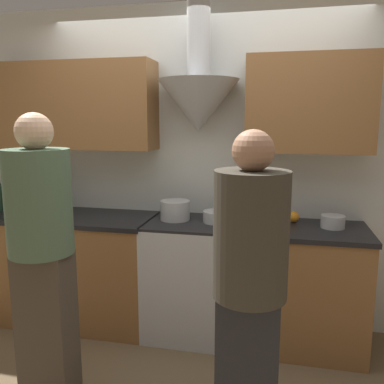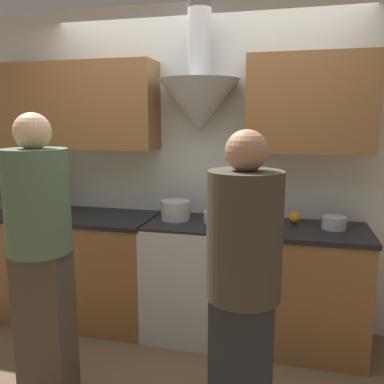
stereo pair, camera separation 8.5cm
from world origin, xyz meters
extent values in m
plane|color=brown|center=(0.00, 0.00, 0.00)|extent=(12.00, 12.00, 0.00)
cube|color=silver|center=(0.00, 0.66, 1.30)|extent=(8.40, 0.06, 2.60)
cone|color=#B7BABC|center=(0.00, 0.46, 1.79)|extent=(0.62, 0.62, 0.39)
cylinder|color=#B7BABC|center=(0.00, 0.46, 2.27)|extent=(0.17, 0.17, 0.56)
cube|color=brown|center=(-1.07, 0.48, 1.80)|extent=(1.41, 0.32, 0.70)
cube|color=brown|center=(0.82, 0.48, 1.80)|extent=(0.90, 0.32, 0.70)
cube|color=brown|center=(-1.07, 0.33, 0.44)|extent=(1.41, 0.60, 0.88)
cube|color=black|center=(-1.07, 0.33, 0.90)|extent=(1.43, 0.62, 0.03)
cube|color=brown|center=(0.82, 0.33, 0.44)|extent=(0.90, 0.60, 0.88)
cube|color=black|center=(0.82, 0.33, 0.90)|extent=(0.93, 0.62, 0.03)
cube|color=#B7BABC|center=(0.00, 0.33, 0.45)|extent=(0.73, 0.60, 0.89)
cube|color=black|center=(0.00, 0.03, 0.41)|extent=(0.51, 0.01, 0.40)
cube|color=black|center=(0.00, 0.33, 0.90)|extent=(0.73, 0.60, 0.02)
cube|color=#B7BABC|center=(0.00, 0.60, 0.84)|extent=(0.73, 0.06, 0.10)
cylinder|color=black|center=(-1.70, 0.32, 1.02)|extent=(0.07, 0.07, 0.21)
cylinder|color=black|center=(-1.62, 0.33, 1.02)|extent=(0.07, 0.07, 0.20)
sphere|color=black|center=(-1.62, 0.33, 1.12)|extent=(0.07, 0.07, 0.07)
cylinder|color=black|center=(-1.62, 0.33, 1.19)|extent=(0.03, 0.03, 0.11)
cylinder|color=#234C33|center=(-1.62, 0.33, 1.25)|extent=(0.03, 0.03, 0.02)
cylinder|color=black|center=(-1.52, 0.32, 1.02)|extent=(0.07, 0.07, 0.20)
sphere|color=black|center=(-1.52, 0.32, 1.12)|extent=(0.07, 0.07, 0.07)
cylinder|color=black|center=(-1.52, 0.32, 1.18)|extent=(0.03, 0.03, 0.09)
cylinder|color=maroon|center=(-1.52, 0.32, 1.24)|extent=(0.03, 0.03, 0.02)
cylinder|color=black|center=(-1.43, 0.32, 1.01)|extent=(0.08, 0.08, 0.20)
sphere|color=black|center=(-1.43, 0.32, 1.11)|extent=(0.07, 0.07, 0.07)
cylinder|color=black|center=(-1.43, 0.32, 1.17)|extent=(0.03, 0.03, 0.08)
cylinder|color=#234C33|center=(-1.43, 0.32, 1.22)|extent=(0.03, 0.03, 0.02)
cylinder|color=black|center=(-1.34, 0.32, 1.02)|extent=(0.08, 0.08, 0.20)
sphere|color=black|center=(-1.34, 0.32, 1.12)|extent=(0.07, 0.07, 0.07)
cylinder|color=black|center=(-1.34, 0.32, 1.19)|extent=(0.03, 0.03, 0.10)
cylinder|color=#234C33|center=(-1.34, 0.32, 1.25)|extent=(0.03, 0.03, 0.02)
cylinder|color=black|center=(-1.24, 0.32, 1.01)|extent=(0.07, 0.07, 0.20)
sphere|color=black|center=(-1.24, 0.32, 1.11)|extent=(0.07, 0.07, 0.07)
cylinder|color=black|center=(-1.24, 0.32, 1.18)|extent=(0.03, 0.03, 0.11)
cylinder|color=maroon|center=(-1.24, 0.32, 1.25)|extent=(0.03, 0.03, 0.02)
cylinder|color=#B7BABC|center=(-0.16, 0.36, 0.99)|extent=(0.23, 0.23, 0.15)
cylinder|color=#B7BABC|center=(0.16, 0.35, 0.96)|extent=(0.20, 0.20, 0.09)
sphere|color=orange|center=(0.74, 0.48, 0.96)|extent=(0.08, 0.08, 0.08)
cylinder|color=#B7BABC|center=(1.02, 0.37, 0.96)|extent=(0.17, 0.17, 0.09)
cube|color=#473D33|center=(-0.71, -0.63, 0.46)|extent=(0.32, 0.20, 0.92)
cylinder|color=#4C664C|center=(-0.71, -0.63, 1.23)|extent=(0.37, 0.37, 0.60)
sphere|color=#E0B28E|center=(-0.71, -0.63, 1.63)|extent=(0.21, 0.21, 0.21)
cube|color=#28282D|center=(0.51, -0.79, 0.42)|extent=(0.30, 0.20, 0.85)
cylinder|color=#3D382D|center=(0.51, -0.79, 1.15)|extent=(0.36, 0.36, 0.61)
sphere|color=#AD7A5B|center=(0.51, -0.79, 1.55)|extent=(0.20, 0.20, 0.20)
camera|label=1|loc=(0.63, -2.65, 1.69)|focal=38.00mm
camera|label=2|loc=(0.72, -2.63, 1.69)|focal=38.00mm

